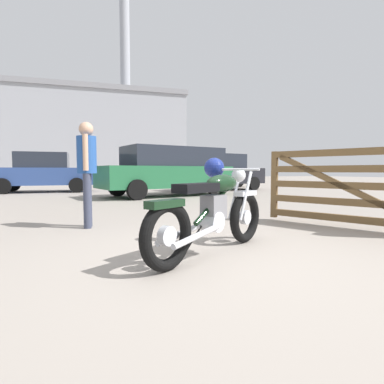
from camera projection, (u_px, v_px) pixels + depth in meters
The scene contains 9 objects.
ground_plane at pixel (227, 256), 3.28m from camera, with size 80.00×80.00×0.00m, color gray.
vintage_motorcycle at pixel (214, 208), 3.39m from camera, with size 1.86×1.18×1.07m.
timber_gate at pixel (364, 184), 4.70m from camera, with size 1.22×2.34×1.60m.
bystander at pixel (87, 163), 4.90m from camera, with size 0.30×0.46×1.66m.
red_hatchback_near at pixel (219, 172), 14.47m from camera, with size 4.46×2.54×1.67m.
silver_sedan_mid at pixel (43, 172), 13.24m from camera, with size 4.30×2.12×1.67m.
dark_sedan_left at pixel (214, 171), 17.62m from camera, with size 4.07×2.18×1.78m.
pale_sedan_back at pixel (169, 170), 11.14m from camera, with size 4.95×2.63×1.74m.
industrial_building at pixel (74, 136), 34.67m from camera, with size 24.32×13.29×20.96m.
Camera 1 is at (-1.54, -2.86, 0.90)m, focal length 29.18 mm.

